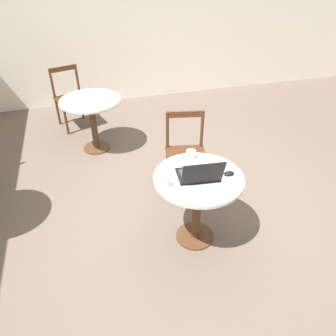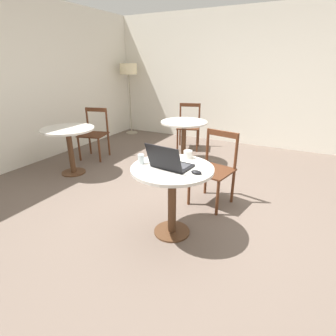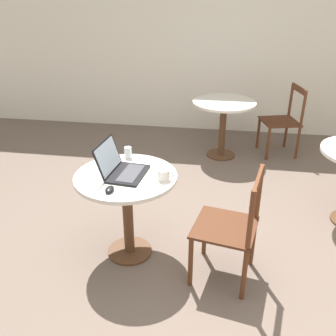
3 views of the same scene
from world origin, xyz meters
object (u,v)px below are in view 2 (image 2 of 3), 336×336
(chair_near_right, at_px, (214,169))
(mug, at_px, (188,154))
(floor_lamp, at_px, (129,72))
(cafe_table_far, at_px, (69,138))
(drinking_glass, at_px, (141,159))
(cafe_table_near, at_px, (172,182))
(cafe_table_mid, at_px, (184,130))
(chair_far_right, at_px, (94,134))
(mouse, at_px, (196,172))
(chair_mid_right, at_px, (189,126))
(laptop, at_px, (170,163))

(chair_near_right, xyz_separation_m, mug, (-0.52, 0.13, 0.33))
(chair_near_right, relative_size, floor_lamp, 0.54)
(cafe_table_far, xyz_separation_m, drinking_glass, (-0.77, -1.83, 0.20))
(cafe_table_near, distance_m, cafe_table_mid, 2.14)
(chair_far_right, xyz_separation_m, mouse, (-1.53, -2.61, 0.30))
(chair_far_right, xyz_separation_m, mug, (-1.18, -2.38, 0.33))
(cafe_table_mid, relative_size, floor_lamp, 0.48)
(cafe_table_mid, bearing_deg, chair_mid_right, 17.34)
(chair_near_right, relative_size, chair_mid_right, 1.00)
(chair_near_right, relative_size, chair_far_right, 1.00)
(laptop, bearing_deg, chair_near_right, -11.53)
(chair_near_right, xyz_separation_m, floor_lamp, (2.50, 2.97, 1.01))
(cafe_table_far, distance_m, chair_mid_right, 2.40)
(mouse, bearing_deg, floor_lamp, 42.34)
(cafe_table_far, height_order, laptop, laptop)
(floor_lamp, bearing_deg, chair_mid_right, -105.41)
(drinking_glass, bearing_deg, mug, -43.60)
(chair_mid_right, relative_size, mug, 7.20)
(laptop, xyz_separation_m, mug, (0.33, -0.04, -0.01))
(cafe_table_mid, distance_m, chair_mid_right, 0.89)
(laptop, distance_m, mouse, 0.28)
(cafe_table_far, relative_size, chair_far_right, 0.88)
(cafe_table_near, relative_size, mug, 6.35)
(mouse, height_order, mug, mug)
(cafe_table_mid, xyz_separation_m, mouse, (-2.04, -1.03, 0.17))
(cafe_table_far, height_order, chair_mid_right, chair_mid_right)
(chair_mid_right, height_order, chair_far_right, same)
(cafe_table_far, distance_m, chair_far_right, 0.81)
(chair_mid_right, height_order, drinking_glass, chair_mid_right)
(chair_far_right, xyz_separation_m, laptop, (-1.52, -2.34, 0.34))
(cafe_table_mid, bearing_deg, drinking_glass, -167.50)
(chair_mid_right, relative_size, laptop, 2.33)
(cafe_table_near, bearing_deg, cafe_table_mid, 21.05)
(cafe_table_far, bearing_deg, drinking_glass, -112.81)
(chair_far_right, distance_m, drinking_glass, 2.58)
(mouse, bearing_deg, cafe_table_mid, 26.80)
(cafe_table_near, bearing_deg, chair_far_right, 57.64)
(cafe_table_near, relative_size, chair_near_right, 0.88)
(chair_far_right, relative_size, mug, 7.20)
(chair_near_right, distance_m, chair_mid_right, 2.34)
(cafe_table_near, bearing_deg, chair_near_right, -11.35)
(cafe_table_near, distance_m, chair_far_right, 2.78)
(cafe_table_far, bearing_deg, cafe_table_mid, -46.98)
(cafe_table_near, bearing_deg, mouse, -100.11)
(chair_near_right, height_order, mouse, chair_near_right)
(cafe_table_near, xyz_separation_m, chair_far_right, (1.49, 2.35, -0.13))
(cafe_table_near, relative_size, chair_far_right, 0.88)
(cafe_table_far, bearing_deg, chair_far_right, 14.60)
(chair_near_right, distance_m, mouse, 0.93)
(chair_mid_right, height_order, floor_lamp, floor_lamp)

